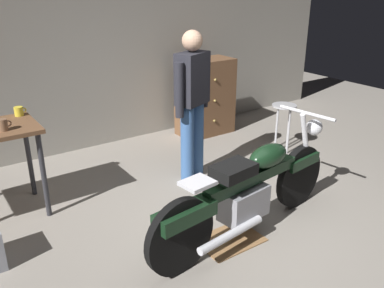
{
  "coord_description": "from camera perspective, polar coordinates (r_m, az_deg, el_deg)",
  "views": [
    {
      "loc": [
        -2.1,
        -2.38,
        2.16
      ],
      "look_at": [
        0.03,
        0.7,
        0.65
      ],
      "focal_mm": 38.57,
      "sensor_mm": 36.0,
      "label": 1
    }
  ],
  "objects": [
    {
      "name": "mug_brown_stoneware",
      "position": [
        4.02,
        -24.66,
        2.42
      ],
      "size": [
        0.12,
        0.08,
        0.11
      ],
      "color": "brown",
      "rests_on": "workbench"
    },
    {
      "name": "person_standing",
      "position": [
        4.53,
        0.04,
        6.14
      ],
      "size": [
        0.54,
        0.34,
        1.67
      ],
      "rotation": [
        0.0,
        0.0,
        3.51
      ],
      "color": "#3B629D",
      "rests_on": "ground_plane"
    },
    {
      "name": "wooden_dresser",
      "position": [
        6.05,
        1.85,
        6.5
      ],
      "size": [
        0.8,
        0.47,
        1.1
      ],
      "color": "brown",
      "rests_on": "ground_plane"
    },
    {
      "name": "mug_yellow_tall",
      "position": [
        4.4,
        -22.81,
        4.19
      ],
      "size": [
        0.12,
        0.09,
        0.09
      ],
      "color": "yellow",
      "rests_on": "workbench"
    },
    {
      "name": "shop_stool",
      "position": [
        5.52,
        12.55,
        3.89
      ],
      "size": [
        0.32,
        0.32,
        0.64
      ],
      "color": "#B2B2B7",
      "rests_on": "ground_plane"
    },
    {
      "name": "motorcycle",
      "position": [
        3.65,
        7.98,
        -6.21
      ],
      "size": [
        2.18,
        0.65,
        1.0
      ],
      "rotation": [
        0.0,
        0.0,
        0.12
      ],
      "color": "black",
      "rests_on": "ground_plane"
    },
    {
      "name": "ground_plane",
      "position": [
        3.84,
        5.68,
        -12.41
      ],
      "size": [
        12.0,
        12.0,
        0.0
      ],
      "primitive_type": "plane",
      "color": "gray"
    },
    {
      "name": "back_wall",
      "position": [
        5.62,
        -13.03,
        15.18
      ],
      "size": [
        8.0,
        0.12,
        3.1
      ],
      "primitive_type": "cube",
      "color": "gray",
      "rests_on": "ground_plane"
    },
    {
      "name": "drip_tray",
      "position": [
        3.77,
        5.22,
        -13.04
      ],
      "size": [
        0.56,
        0.4,
        0.01
      ],
      "primitive_type": "cube",
      "color": "olive",
      "rests_on": "ground_plane"
    }
  ]
}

